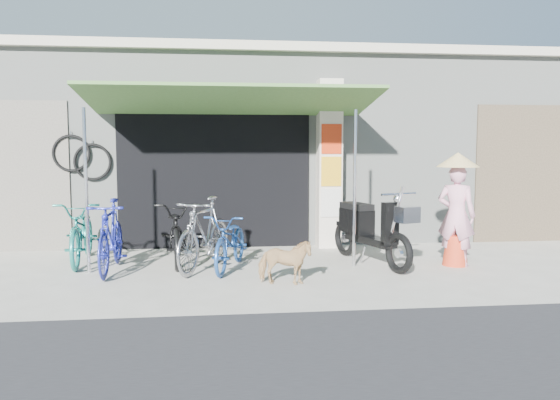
{
  "coord_description": "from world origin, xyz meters",
  "views": [
    {
      "loc": [
        -1.13,
        -7.23,
        1.79
      ],
      "look_at": [
        -0.2,
        1.0,
        1.0
      ],
      "focal_mm": 35.0,
      "sensor_mm": 36.0,
      "label": 1
    }
  ],
  "objects": [
    {
      "name": "ground",
      "position": [
        0.0,
        0.0,
        0.0
      ],
      "size": [
        80.0,
        80.0,
        0.0
      ],
      "primitive_type": "plane",
      "color": "#B0AB9F",
      "rests_on": "ground"
    },
    {
      "name": "bicycle_shop",
      "position": [
        -0.0,
        5.09,
        1.83
      ],
      "size": [
        12.3,
        5.3,
        3.66
      ],
      "color": "#949891",
      "rests_on": "ground"
    },
    {
      "name": "shop_pillar",
      "position": [
        0.85,
        2.45,
        1.5
      ],
      "size": [
        0.42,
        0.44,
        3.0
      ],
      "color": "beige",
      "rests_on": "ground"
    },
    {
      "name": "awning",
      "position": [
        -0.9,
        1.63,
        2.51
      ],
      "size": [
        4.6,
        1.88,
        2.72
      ],
      "color": "#3F692F",
      "rests_on": "ground"
    },
    {
      "name": "neighbour_right",
      "position": [
        5.0,
        2.59,
        1.3
      ],
      "size": [
        2.6,
        0.06,
        2.6
      ],
      "primitive_type": "cube",
      "color": "brown",
      "rests_on": "ground"
    },
    {
      "name": "bike_teal",
      "position": [
        -3.24,
        1.47,
        0.49
      ],
      "size": [
        0.81,
        1.92,
        0.98
      ],
      "primitive_type": "imported",
      "rotation": [
        0.0,
        0.0,
        0.09
      ],
      "color": "#1A776B",
      "rests_on": "ground"
    },
    {
      "name": "bike_blue",
      "position": [
        -2.69,
        0.78,
        0.52
      ],
      "size": [
        0.5,
        1.75,
        1.05
      ],
      "primitive_type": "imported",
      "rotation": [
        0.0,
        0.0,
        0.01
      ],
      "color": "#202896",
      "rests_on": "ground"
    },
    {
      "name": "bike_black",
      "position": [
        -1.79,
        1.32,
        0.49
      ],
      "size": [
        0.82,
        1.92,
        0.98
      ],
      "primitive_type": "imported",
      "rotation": [
        0.0,
        0.0,
        0.09
      ],
      "color": "black",
      "rests_on": "ground"
    },
    {
      "name": "bike_silver",
      "position": [
        -1.34,
        0.78,
        0.54
      ],
      "size": [
        1.16,
        1.85,
        1.08
      ],
      "primitive_type": "imported",
      "rotation": [
        0.0,
        0.0,
        -0.4
      ],
      "color": "#9A9A9E",
      "rests_on": "ground"
    },
    {
      "name": "bike_navy",
      "position": [
        -0.96,
        0.75,
        0.42
      ],
      "size": [
        0.96,
        1.69,
        0.84
      ],
      "primitive_type": "imported",
      "rotation": [
        0.0,
        0.0,
        -0.27
      ],
      "color": "navy",
      "rests_on": "ground"
    },
    {
      "name": "street_dog",
      "position": [
        -0.28,
        -0.25,
        0.3
      ],
      "size": [
        0.77,
        0.48,
        0.61
      ],
      "primitive_type": "imported",
      "rotation": [
        0.0,
        0.0,
        1.35
      ],
      "color": "tan",
      "rests_on": "ground"
    },
    {
      "name": "moped",
      "position": [
        1.17,
        0.92,
        0.53
      ],
      "size": [
        0.87,
        1.99,
        1.16
      ],
      "rotation": [
        0.0,
        0.0,
        0.32
      ],
      "color": "black",
      "rests_on": "ground"
    },
    {
      "name": "nun",
      "position": [
        2.46,
        0.64,
        0.86
      ],
      "size": [
        0.67,
        0.64,
        1.73
      ],
      "rotation": [
        0.0,
        0.0,
        2.49
      ],
      "color": "#CF8BA1",
      "rests_on": "ground"
    }
  ]
}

